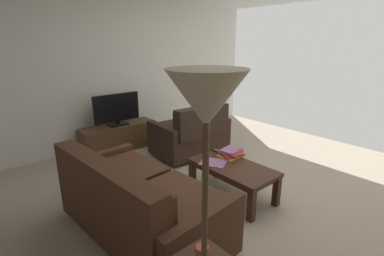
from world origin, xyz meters
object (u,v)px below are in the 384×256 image
object	(u,v)px
floor_lamp	(206,135)
coffee_mug	(202,253)
sofa_main	(136,202)
coffee_table	(233,171)
tv_remote	(217,151)
loose_magazine	(213,162)
tv_stand	(119,137)
book_stack	(231,153)
loveseat_near	(192,134)
flat_tv	(117,109)

from	to	relation	value
floor_lamp	coffee_mug	size ratio (longest dim) A/B	16.71
sofa_main	coffee_table	size ratio (longest dim) A/B	1.75
tv_remote	loose_magazine	bearing A→B (deg)	127.59
coffee_mug	tv_stand	bearing A→B (deg)	-18.40
sofa_main	book_stack	distance (m)	1.44
tv_remote	loveseat_near	bearing A→B (deg)	-20.11
floor_lamp	tv_stand	world-z (taller)	floor_lamp
floor_lamp	tv_stand	xyz separation A→B (m)	(3.53, -1.30, -1.22)
sofa_main	coffee_mug	distance (m)	1.13
sofa_main	loose_magazine	bearing A→B (deg)	-84.06
sofa_main	tv_stand	bearing A→B (deg)	-22.70
coffee_mug	book_stack	size ratio (longest dim) A/B	0.33
tv_stand	loose_magazine	bearing A→B (deg)	-174.79
loveseat_near	coffee_table	xyz separation A→B (m)	(-1.32, 0.49, -0.03)
tv_stand	coffee_mug	world-z (taller)	coffee_mug
loveseat_near	tv_stand	xyz separation A→B (m)	(0.99, 0.80, -0.14)
loose_magazine	sofa_main	bearing A→B (deg)	157.41
coffee_table	tv_remote	xyz separation A→B (m)	(0.43, -0.16, 0.08)
book_stack	tv_stand	bearing A→B (deg)	13.51
sofa_main	tv_stand	size ratio (longest dim) A/B	1.41
flat_tv	loose_magazine	world-z (taller)	flat_tv
floor_lamp	coffee_mug	world-z (taller)	floor_lamp
flat_tv	loose_magazine	bearing A→B (deg)	-174.81
book_stack	tv_remote	distance (m)	0.23
loveseat_near	coffee_table	world-z (taller)	loveseat_near
loveseat_near	loose_magazine	distance (m)	1.27
book_stack	coffee_table	bearing A→B (deg)	136.33
tv_stand	coffee_mug	xyz separation A→B (m)	(-3.30, 1.10, 0.39)
coffee_table	flat_tv	world-z (taller)	flat_tv
coffee_table	loose_magazine	distance (m)	0.25
loveseat_near	tv_remote	size ratio (longest dim) A/B	7.23
flat_tv	tv_remote	distance (m)	1.96
loveseat_near	flat_tv	world-z (taller)	flat_tv
book_stack	loose_magazine	world-z (taller)	book_stack
book_stack	loose_magazine	bearing A→B (deg)	89.03
flat_tv	coffee_mug	distance (m)	3.48
loveseat_near	floor_lamp	xyz separation A→B (m)	(-2.54, 2.10, 1.08)
floor_lamp	flat_tv	world-z (taller)	floor_lamp
loveseat_near	book_stack	world-z (taller)	loveseat_near
coffee_table	tv_remote	distance (m)	0.46
floor_lamp	flat_tv	distance (m)	3.83
loveseat_near	flat_tv	bearing A→B (deg)	39.03
coffee_table	flat_tv	bearing A→B (deg)	7.71
loveseat_near	tv_stand	world-z (taller)	loveseat_near
sofa_main	floor_lamp	xyz separation A→B (m)	(-1.32, 0.37, 1.07)
tv_stand	tv_remote	distance (m)	1.95
sofa_main	loose_magazine	world-z (taller)	sofa_main
coffee_table	tv_stand	world-z (taller)	tv_stand
floor_lamp	book_stack	bearing A→B (deg)	-51.60
coffee_table	coffee_mug	size ratio (longest dim) A/B	10.00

